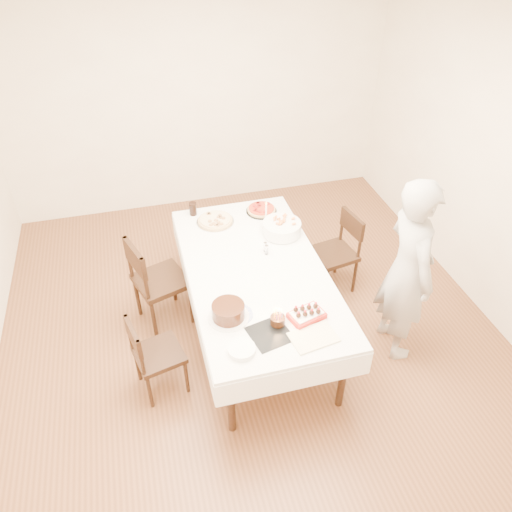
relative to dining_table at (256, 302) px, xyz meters
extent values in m
plane|color=brown|center=(-0.05, -0.04, -0.38)|extent=(5.00, 5.00, 0.00)
cube|color=white|center=(-0.05, 2.46, 0.98)|extent=(4.50, 0.04, 2.70)
cube|color=white|center=(2.20, -0.04, 0.98)|extent=(0.04, 5.00, 2.70)
plane|color=white|center=(-0.05, -0.04, 2.33)|extent=(5.00, 5.00, 0.00)
cube|color=white|center=(0.00, 0.00, 0.00)|extent=(1.46, 2.29, 0.75)
imported|color=#ABA7A1|center=(1.15, -0.44, 0.47)|extent=(0.42, 0.63, 1.68)
cylinder|color=beige|center=(-0.19, 0.78, 0.40)|extent=(0.45, 0.45, 0.04)
cylinder|color=red|center=(0.28, 0.85, 0.40)|extent=(0.35, 0.35, 0.04)
cube|color=#B21E1E|center=(0.35, 0.50, 0.38)|extent=(0.28, 0.28, 0.01)
cylinder|color=white|center=(0.36, 0.44, 0.44)|extent=(0.44, 0.44, 0.11)
cylinder|color=white|center=(0.26, 0.61, 0.51)|extent=(0.06, 0.06, 0.26)
cylinder|color=black|center=(-0.37, 0.97, 0.44)|extent=(0.09, 0.09, 0.13)
cylinder|color=#36190D|center=(-0.35, -0.49, 0.44)|extent=(0.41, 0.41, 0.12)
cube|color=black|center=(-0.09, -0.74, 0.38)|extent=(0.34, 0.34, 0.01)
cylinder|color=#351D0E|center=(-0.01, -0.66, 0.45)|extent=(0.14, 0.14, 0.13)
cube|color=beige|center=(0.20, -0.85, 0.38)|extent=(0.36, 0.27, 0.03)
cylinder|color=white|center=(-0.33, -0.84, 0.40)|extent=(0.22, 0.22, 0.04)
cylinder|color=white|center=(-0.28, -0.48, 0.38)|extent=(0.31, 0.31, 0.01)
camera|label=1|loc=(-0.83, -3.13, 3.05)|focal=35.00mm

